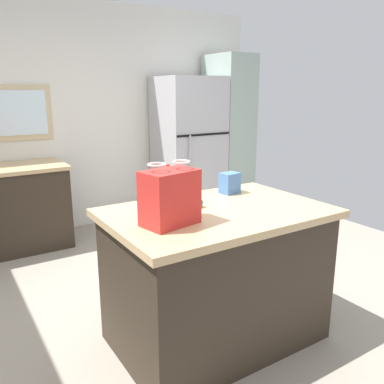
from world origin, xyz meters
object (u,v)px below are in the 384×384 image
shopping_bag (170,197)px  ear_defenders (191,202)px  refrigerator (189,149)px  tall_cabinet (228,135)px  bottle (168,185)px  small_box (230,183)px  kitchen_island (216,275)px

shopping_bag → ear_defenders: 0.42m
refrigerator → ear_defenders: (-1.40, -2.26, 0.03)m
refrigerator → tall_cabinet: (0.64, 0.00, 0.15)m
refrigerator → bottle: bearing=-125.2°
tall_cabinet → ear_defenders: 3.05m
tall_cabinet → small_box: (-1.63, -2.14, -0.06)m
kitchen_island → small_box: 0.68m
tall_cabinet → bottle: 2.98m
small_box → bottle: bottle is taller
small_box → shopping_bag: bearing=-152.2°
tall_cabinet → small_box: bearing=-127.3°
kitchen_island → ear_defenders: bearing=119.0°
refrigerator → ear_defenders: size_ratio=9.25×
kitchen_island → bottle: (-0.17, 0.33, 0.57)m
shopping_bag → kitchen_island: bearing=12.6°
tall_cabinet → small_box: tall_cabinet is taller
kitchen_island → shopping_bag: (-0.39, -0.09, 0.61)m
refrigerator → bottle: (-1.48, -2.10, 0.13)m
kitchen_island → refrigerator: bearing=61.7°
bottle → refrigerator: bearing=54.8°
kitchen_island → shopping_bag: bearing=-167.4°
shopping_bag → ear_defenders: shopping_bag is taller
refrigerator → ear_defenders: refrigerator is taller
refrigerator → ear_defenders: bearing=-121.8°
small_box → ear_defenders: size_ratio=0.77×
tall_cabinet → shopping_bag: 3.44m
bottle → ear_defenders: (0.08, -0.16, -0.09)m
small_box → ear_defenders: bearing=-164.0°
tall_cabinet → kitchen_island: bearing=-128.7°
shopping_bag → small_box: shopping_bag is taller
tall_cabinet → bottle: tall_cabinet is taller
tall_cabinet → shopping_bag: bearing=-133.0°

